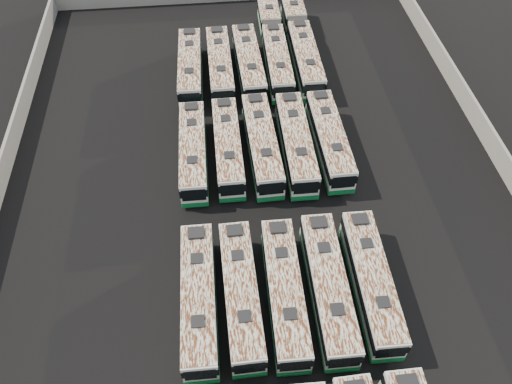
{
  "coord_description": "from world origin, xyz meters",
  "views": [
    {
      "loc": [
        -3.17,
        -25.39,
        33.41
      ],
      "look_at": [
        -0.29,
        1.67,
        1.6
      ],
      "focal_mm": 35.0,
      "sensor_mm": 36.0,
      "label": 1
    }
  ],
  "objects_px": {
    "bus_midback_center": "(262,144)",
    "bus_midback_far_left": "(193,151)",
    "bus_back_center": "(249,64)",
    "bus_back_right": "(274,47)",
    "bus_midfront_right": "(328,287)",
    "bus_back_far_left": "(190,68)",
    "bus_midfront_far_right": "(371,281)",
    "bus_midfront_left": "(241,294)",
    "bus_back_far_right": "(301,43)",
    "bus_back_left": "(220,66)",
    "bus_midfront_center": "(285,292)",
    "bus_midback_right": "(296,143)",
    "bus_midback_far_right": "(329,139)",
    "bus_midfront_far_left": "(199,298)",
    "bus_midback_left": "(228,147)"
  },
  "relations": [
    {
      "from": "bus_midfront_far_right",
      "to": "bus_midback_left",
      "type": "xyz_separation_m",
      "value": [
        -9.42,
        15.06,
        -0.01
      ]
    },
    {
      "from": "bus_midback_far_left",
      "to": "bus_midfront_left",
      "type": "bearing_deg",
      "value": -77.74
    },
    {
      "from": "bus_midfront_center",
      "to": "bus_midback_right",
      "type": "relative_size",
      "value": 0.97
    },
    {
      "from": "bus_midback_right",
      "to": "bus_back_far_left",
      "type": "distance_m",
      "value": 15.8
    },
    {
      "from": "bus_midback_center",
      "to": "bus_midback_far_left",
      "type": "bearing_deg",
      "value": -179.63
    },
    {
      "from": "bus_midback_far_right",
      "to": "bus_midfront_far_right",
      "type": "bearing_deg",
      "value": -90.43
    },
    {
      "from": "bus_back_left",
      "to": "bus_back_right",
      "type": "height_order",
      "value": "bus_back_left"
    },
    {
      "from": "bus_back_far_left",
      "to": "bus_midback_center",
      "type": "bearing_deg",
      "value": -61.87
    },
    {
      "from": "bus_midfront_far_left",
      "to": "bus_midback_far_right",
      "type": "height_order",
      "value": "bus_midback_far_right"
    },
    {
      "from": "bus_midback_right",
      "to": "bus_back_left",
      "type": "bearing_deg",
      "value": 116.65
    },
    {
      "from": "bus_back_right",
      "to": "bus_midback_left",
      "type": "bearing_deg",
      "value": -110.95
    },
    {
      "from": "bus_midfront_center",
      "to": "bus_back_far_right",
      "type": "bearing_deg",
      "value": 79.53
    },
    {
      "from": "bus_midfront_far_left",
      "to": "bus_midback_left",
      "type": "distance_m",
      "value": 15.45
    },
    {
      "from": "bus_midfront_far_left",
      "to": "bus_midback_right",
      "type": "bearing_deg",
      "value": 58.61
    },
    {
      "from": "bus_midfront_far_left",
      "to": "bus_midfront_center",
      "type": "distance_m",
      "value": 6.14
    },
    {
      "from": "bus_midback_center",
      "to": "bus_back_right",
      "type": "bearing_deg",
      "value": 76.99
    },
    {
      "from": "bus_midfront_right",
      "to": "bus_back_center",
      "type": "xyz_separation_m",
      "value": [
        -3.06,
        27.69,
        0.01
      ]
    },
    {
      "from": "bus_midfront_center",
      "to": "bus_back_center",
      "type": "bearing_deg",
      "value": 90.93
    },
    {
      "from": "bus_midback_center",
      "to": "bus_back_center",
      "type": "bearing_deg",
      "value": 88.59
    },
    {
      "from": "bus_midfront_left",
      "to": "bus_back_far_right",
      "type": "height_order",
      "value": "bus_back_far_right"
    },
    {
      "from": "bus_midfront_right",
      "to": "bus_back_right",
      "type": "height_order",
      "value": "bus_midfront_right"
    },
    {
      "from": "bus_midfront_center",
      "to": "bus_midback_center",
      "type": "xyz_separation_m",
      "value": [
        0.11,
        15.21,
        0.05
      ]
    },
    {
      "from": "bus_midfront_right",
      "to": "bus_midback_right",
      "type": "bearing_deg",
      "value": 90.7
    },
    {
      "from": "bus_midfront_far_right",
      "to": "bus_midback_center",
      "type": "height_order",
      "value": "bus_midback_center"
    },
    {
      "from": "bus_back_right",
      "to": "bus_midback_center",
      "type": "bearing_deg",
      "value": -100.34
    },
    {
      "from": "bus_midback_right",
      "to": "bus_back_center",
      "type": "height_order",
      "value": "bus_midback_right"
    },
    {
      "from": "bus_midfront_center",
      "to": "bus_midfront_right",
      "type": "bearing_deg",
      "value": 1.31
    },
    {
      "from": "bus_midfront_far_left",
      "to": "bus_midfront_center",
      "type": "xyz_separation_m",
      "value": [
        6.13,
        -0.11,
        -0.01
      ]
    },
    {
      "from": "bus_midfront_left",
      "to": "bus_back_far_right",
      "type": "relative_size",
      "value": 0.62
    },
    {
      "from": "bus_midfront_far_right",
      "to": "bus_midback_far_left",
      "type": "xyz_separation_m",
      "value": [
        -12.58,
        14.84,
        -0.01
      ]
    },
    {
      "from": "bus_midfront_left",
      "to": "bus_midback_left",
      "type": "distance_m",
      "value": 15.1
    },
    {
      "from": "bus_midfront_far_left",
      "to": "bus_back_far_left",
      "type": "bearing_deg",
      "value": 90.83
    },
    {
      "from": "bus_midfront_far_left",
      "to": "bus_midfront_right",
      "type": "height_order",
      "value": "bus_midfront_right"
    },
    {
      "from": "bus_back_center",
      "to": "bus_back_right",
      "type": "height_order",
      "value": "bus_back_center"
    },
    {
      "from": "bus_midback_far_left",
      "to": "bus_back_far_right",
      "type": "xyz_separation_m",
      "value": [
        12.54,
        15.89,
        0.07
      ]
    },
    {
      "from": "bus_back_left",
      "to": "bus_midback_right",
      "type": "bearing_deg",
      "value": -64.17
    },
    {
      "from": "bus_back_center",
      "to": "bus_back_right",
      "type": "bearing_deg",
      "value": 41.78
    },
    {
      "from": "bus_midfront_left",
      "to": "bus_midback_left",
      "type": "relative_size",
      "value": 1.01
    },
    {
      "from": "bus_midfront_far_left",
      "to": "bus_midback_far_right",
      "type": "bearing_deg",
      "value": 51.09
    },
    {
      "from": "bus_midfront_center",
      "to": "bus_midback_right",
      "type": "distance_m",
      "value": 15.34
    },
    {
      "from": "bus_midfront_far_right",
      "to": "bus_back_left",
      "type": "relative_size",
      "value": 0.98
    },
    {
      "from": "bus_midback_far_right",
      "to": "bus_midback_center",
      "type": "bearing_deg",
      "value": 179.45
    },
    {
      "from": "bus_back_center",
      "to": "bus_back_right",
      "type": "xyz_separation_m",
      "value": [
        3.18,
        2.98,
        -0.06
      ]
    },
    {
      "from": "bus_midfront_far_left",
      "to": "bus_midback_far_left",
      "type": "relative_size",
      "value": 1.02
    },
    {
      "from": "bus_midback_far_left",
      "to": "bus_midback_far_right",
      "type": "relative_size",
      "value": 0.98
    },
    {
      "from": "bus_midback_far_left",
      "to": "bus_back_far_right",
      "type": "distance_m",
      "value": 20.24
    },
    {
      "from": "bus_back_far_left",
      "to": "bus_midback_left",
      "type": "bearing_deg",
      "value": -74.36
    },
    {
      "from": "bus_midback_far_right",
      "to": "bus_back_left",
      "type": "xyz_separation_m",
      "value": [
        -9.37,
        12.5,
        0.01
      ]
    },
    {
      "from": "bus_back_center",
      "to": "bus_midfront_center",
      "type": "bearing_deg",
      "value": -91.63
    },
    {
      "from": "bus_midfront_right",
      "to": "bus_back_far_left",
      "type": "bearing_deg",
      "value": 109.51
    }
  ]
}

